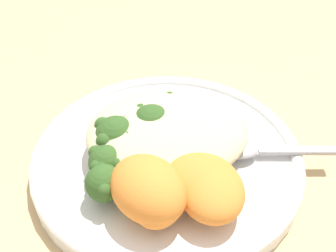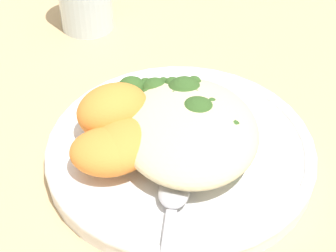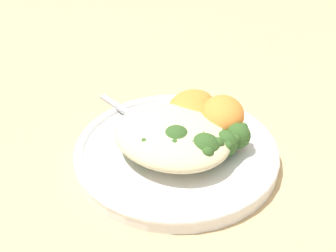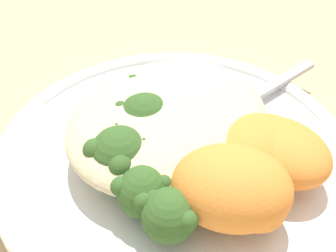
{
  "view_description": "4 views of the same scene",
  "coord_description": "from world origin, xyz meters",
  "px_view_note": "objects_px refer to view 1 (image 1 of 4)",
  "views": [
    {
      "loc": [
        0.05,
        0.32,
        0.33
      ],
      "look_at": [
        -0.01,
        -0.01,
        0.04
      ],
      "focal_mm": 50.0,
      "sensor_mm": 36.0,
      "label": 1
    },
    {
      "loc": [
        -0.4,
        0.05,
        0.39
      ],
      "look_at": [
        0.01,
        0.02,
        0.03
      ],
      "focal_mm": 60.0,
      "sensor_mm": 36.0,
      "label": 2
    },
    {
      "loc": [
        0.27,
        -0.37,
        0.38
      ],
      "look_at": [
        -0.02,
        0.01,
        0.05
      ],
      "focal_mm": 50.0,
      "sensor_mm": 36.0,
      "label": 3
    },
    {
      "loc": [
        0.19,
        0.16,
        0.25
      ],
      "look_at": [
        -0.0,
        0.0,
        0.04
      ],
      "focal_mm": 50.0,
      "sensor_mm": 36.0,
      "label": 4
    }
  ],
  "objects_px": {
    "sweet_potato_chunk_0": "(148,189)",
    "sweet_potato_chunk_3": "(211,190)",
    "plate": "(167,160)",
    "broccoli_stalk_2": "(154,130)",
    "quinoa_mound": "(168,135)",
    "sweet_potato_chunk_2": "(159,202)",
    "sweet_potato_chunk_1": "(199,179)",
    "broccoli_stalk_4": "(123,165)",
    "broccoli_stalk_0": "(190,125)",
    "broccoli_stalk_1": "(170,120)",
    "broccoli_stalk_3": "(129,145)",
    "broccoli_stalk_5": "(117,182)",
    "spoon": "(251,149)"
  },
  "relations": [
    {
      "from": "sweet_potato_chunk_0",
      "to": "sweet_potato_chunk_3",
      "type": "height_order",
      "value": "sweet_potato_chunk_0"
    },
    {
      "from": "plate",
      "to": "broccoli_stalk_2",
      "type": "distance_m",
      "value": 0.03
    },
    {
      "from": "quinoa_mound",
      "to": "sweet_potato_chunk_2",
      "type": "height_order",
      "value": "quinoa_mound"
    },
    {
      "from": "broccoli_stalk_2",
      "to": "sweet_potato_chunk_1",
      "type": "relative_size",
      "value": 1.2
    },
    {
      "from": "plate",
      "to": "sweet_potato_chunk_3",
      "type": "height_order",
      "value": "sweet_potato_chunk_3"
    },
    {
      "from": "broccoli_stalk_4",
      "to": "sweet_potato_chunk_0",
      "type": "bearing_deg",
      "value": 127.36
    },
    {
      "from": "broccoli_stalk_4",
      "to": "sweet_potato_chunk_2",
      "type": "xyz_separation_m",
      "value": [
        -0.02,
        0.05,
        0.0
      ]
    },
    {
      "from": "broccoli_stalk_0",
      "to": "broccoli_stalk_1",
      "type": "height_order",
      "value": "broccoli_stalk_1"
    },
    {
      "from": "broccoli_stalk_3",
      "to": "broccoli_stalk_5",
      "type": "bearing_deg",
      "value": 112.22
    },
    {
      "from": "sweet_potato_chunk_1",
      "to": "broccoli_stalk_5",
      "type": "bearing_deg",
      "value": -9.79
    },
    {
      "from": "broccoli_stalk_2",
      "to": "broccoli_stalk_3",
      "type": "height_order",
      "value": "broccoli_stalk_2"
    },
    {
      "from": "broccoli_stalk_3",
      "to": "broccoli_stalk_1",
      "type": "bearing_deg",
      "value": -101.85
    },
    {
      "from": "plate",
      "to": "sweet_potato_chunk_3",
      "type": "xyz_separation_m",
      "value": [
        -0.02,
        0.07,
        0.03
      ]
    },
    {
      "from": "sweet_potato_chunk_2",
      "to": "broccoli_stalk_0",
      "type": "bearing_deg",
      "value": -116.02
    },
    {
      "from": "broccoli_stalk_1",
      "to": "sweet_potato_chunk_3",
      "type": "bearing_deg",
      "value": -162.79
    },
    {
      "from": "quinoa_mound",
      "to": "sweet_potato_chunk_1",
      "type": "height_order",
      "value": "quinoa_mound"
    },
    {
      "from": "broccoli_stalk_2",
      "to": "broccoli_stalk_4",
      "type": "height_order",
      "value": "broccoli_stalk_2"
    },
    {
      "from": "plate",
      "to": "broccoli_stalk_4",
      "type": "xyz_separation_m",
      "value": [
        0.04,
        0.02,
        0.02
      ]
    },
    {
      "from": "broccoli_stalk_4",
      "to": "sweet_potato_chunk_3",
      "type": "xyz_separation_m",
      "value": [
        -0.07,
        0.04,
        0.0
      ]
    },
    {
      "from": "sweet_potato_chunk_3",
      "to": "spoon",
      "type": "distance_m",
      "value": 0.08
    },
    {
      "from": "broccoli_stalk_5",
      "to": "broccoli_stalk_4",
      "type": "bearing_deg",
      "value": -119.11
    },
    {
      "from": "plate",
      "to": "sweet_potato_chunk_3",
      "type": "relative_size",
      "value": 3.75
    },
    {
      "from": "broccoli_stalk_1",
      "to": "broccoli_stalk_0",
      "type": "bearing_deg",
      "value": -105.84
    },
    {
      "from": "quinoa_mound",
      "to": "broccoli_stalk_1",
      "type": "bearing_deg",
      "value": -104.38
    },
    {
      "from": "plate",
      "to": "spoon",
      "type": "bearing_deg",
      "value": 169.82
    },
    {
      "from": "sweet_potato_chunk_0",
      "to": "broccoli_stalk_2",
      "type": "bearing_deg",
      "value": -102.33
    },
    {
      "from": "plate",
      "to": "sweet_potato_chunk_0",
      "type": "bearing_deg",
      "value": 66.91
    },
    {
      "from": "broccoli_stalk_0",
      "to": "broccoli_stalk_4",
      "type": "xyz_separation_m",
      "value": [
        0.07,
        0.05,
        0.0
      ]
    },
    {
      "from": "broccoli_stalk_4",
      "to": "sweet_potato_chunk_1",
      "type": "distance_m",
      "value": 0.07
    },
    {
      "from": "broccoli_stalk_4",
      "to": "broccoli_stalk_5",
      "type": "distance_m",
      "value": 0.02
    },
    {
      "from": "plate",
      "to": "broccoli_stalk_3",
      "type": "xyz_separation_m",
      "value": [
        0.04,
        0.0,
        0.03
      ]
    },
    {
      "from": "sweet_potato_chunk_2",
      "to": "spoon",
      "type": "xyz_separation_m",
      "value": [
        -0.1,
        -0.06,
        -0.01
      ]
    },
    {
      "from": "broccoli_stalk_5",
      "to": "sweet_potato_chunk_1",
      "type": "height_order",
      "value": "sweet_potato_chunk_1"
    },
    {
      "from": "sweet_potato_chunk_0",
      "to": "sweet_potato_chunk_2",
      "type": "xyz_separation_m",
      "value": [
        -0.01,
        0.01,
        -0.01
      ]
    },
    {
      "from": "broccoli_stalk_2",
      "to": "sweet_potato_chunk_2",
      "type": "bearing_deg",
      "value": 161.54
    },
    {
      "from": "quinoa_mound",
      "to": "sweet_potato_chunk_1",
      "type": "distance_m",
      "value": 0.06
    },
    {
      "from": "broccoli_stalk_2",
      "to": "sweet_potato_chunk_3",
      "type": "distance_m",
      "value": 0.09
    },
    {
      "from": "quinoa_mound",
      "to": "sweet_potato_chunk_3",
      "type": "bearing_deg",
      "value": 107.95
    },
    {
      "from": "quinoa_mound",
      "to": "sweet_potato_chunk_1",
      "type": "xyz_separation_m",
      "value": [
        -0.02,
        0.06,
        -0.0
      ]
    },
    {
      "from": "sweet_potato_chunk_1",
      "to": "sweet_potato_chunk_3",
      "type": "xyz_separation_m",
      "value": [
        -0.01,
        0.01,
        -0.0
      ]
    },
    {
      "from": "sweet_potato_chunk_0",
      "to": "broccoli_stalk_5",
      "type": "bearing_deg",
      "value": -40.39
    },
    {
      "from": "broccoli_stalk_3",
      "to": "sweet_potato_chunk_1",
      "type": "xyz_separation_m",
      "value": [
        -0.05,
        0.05,
        -0.0
      ]
    },
    {
      "from": "spoon",
      "to": "sweet_potato_chunk_2",
      "type": "bearing_deg",
      "value": -138.47
    },
    {
      "from": "plate",
      "to": "spoon",
      "type": "distance_m",
      "value": 0.08
    },
    {
      "from": "broccoli_stalk_4",
      "to": "broccoli_stalk_0",
      "type": "bearing_deg",
      "value": -133.37
    },
    {
      "from": "broccoli_stalk_2",
      "to": "plate",
      "type": "bearing_deg",
      "value": -150.05
    },
    {
      "from": "broccoli_stalk_0",
      "to": "sweet_potato_chunk_2",
      "type": "distance_m",
      "value": 0.11
    },
    {
      "from": "broccoli_stalk_5",
      "to": "sweet_potato_chunk_2",
      "type": "height_order",
      "value": "sweet_potato_chunk_2"
    },
    {
      "from": "quinoa_mound",
      "to": "sweet_potato_chunk_0",
      "type": "height_order",
      "value": "sweet_potato_chunk_0"
    },
    {
      "from": "broccoli_stalk_3",
      "to": "sweet_potato_chunk_3",
      "type": "relative_size",
      "value": 1.39
    }
  ]
}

